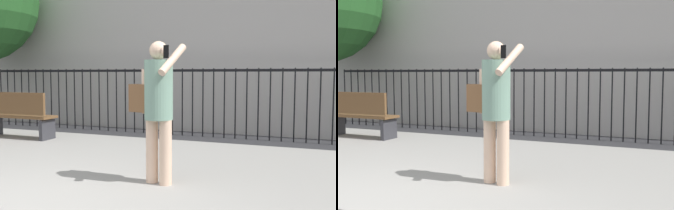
# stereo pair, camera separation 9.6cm
# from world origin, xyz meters

# --- Properties ---
(sidewalk) EXTENTS (28.00, 4.40, 0.15)m
(sidewalk) POSITION_xyz_m (0.00, 2.20, 0.07)
(sidewalk) COLOR gray
(sidewalk) RESTS_ON ground
(iron_fence) EXTENTS (12.03, 0.04, 1.60)m
(iron_fence) POSITION_xyz_m (0.00, 5.90, 1.02)
(iron_fence) COLOR black
(iron_fence) RESTS_ON ground
(pedestrian_on_phone) EXTENTS (0.70, 0.50, 1.70)m
(pedestrian_on_phone) POSITION_xyz_m (0.90, 1.43, 1.14)
(pedestrian_on_phone) COLOR beige
(pedestrian_on_phone) RESTS_ON sidewalk
(street_bench) EXTENTS (1.60, 0.45, 0.95)m
(street_bench) POSITION_xyz_m (-3.09, 3.39, 0.65)
(street_bench) COLOR brown
(street_bench) RESTS_ON sidewalk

